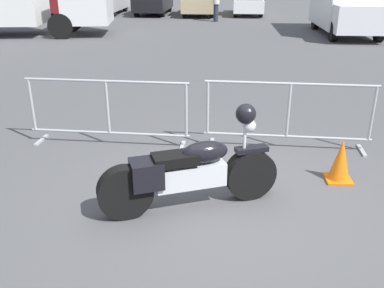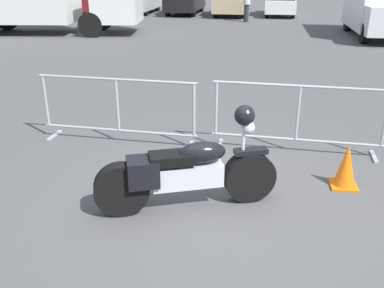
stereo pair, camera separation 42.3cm
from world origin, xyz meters
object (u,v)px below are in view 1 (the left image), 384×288
Objects in this scene: crowd_barrier_near at (108,112)px; parked_car_tan at (200,1)px; crowd_barrier_far at (288,115)px; parked_car_black at (153,1)px; parked_car_silver at (107,1)px; traffic_cone at (341,161)px; parked_car_maroon at (59,0)px; parked_car_white at (248,2)px; motorcycle at (190,171)px; delivery_van at (346,3)px; pedestrian at (216,3)px.

parked_car_tan reaches higher than crowd_barrier_near.
crowd_barrier_far is 20.01m from parked_car_black.
parked_car_silver is 22.10m from traffic_cone.
crowd_barrier_near is at bearing 179.84° from parked_car_tan.
traffic_cone is (10.76, -20.16, -0.48)m from parked_car_maroon.
parked_car_black reaches higher than traffic_cone.
parked_car_maroon is 1.08× the size of parked_car_silver.
crowd_barrier_near is at bearing 180.00° from crowd_barrier_far.
parked_car_white reaches higher than traffic_cone.
traffic_cone is at bearing -170.51° from parked_car_tan.
motorcycle is 2.12m from traffic_cone.
crowd_barrier_near is at bearing 171.95° from parked_car_white.
crowd_barrier_near is 1.00× the size of crowd_barrier_far.
parked_car_silver is at bearing -121.74° from delivery_van.
crowd_barrier_near is 0.57× the size of parked_car_maroon.
crowd_barrier_far is 0.64× the size of parked_car_white.
traffic_cone is at bearing -62.61° from crowd_barrier_far.
parked_car_black reaches higher than crowd_barrier_near.
motorcycle is 0.48× the size of parked_car_tan.
motorcycle is at bearing -155.09° from parked_car_maroon.
delivery_van is 9.30m from parked_car_tan.
parked_car_maroon is (-10.21, 19.09, 0.21)m from crowd_barrier_far.
crowd_barrier_near is 20.48m from parked_car_maroon.
crowd_barrier_far is at bearing -179.83° from parked_car_white.
parked_car_silver is (-4.67, 19.51, 0.15)m from crowd_barrier_near.
parked_car_black is at bearing -89.49° from parked_car_silver.
parked_car_tan is 2.58× the size of pedestrian.
delivery_van is 11.49m from parked_car_black.
parked_car_white is (5.44, -0.05, -0.04)m from parked_car_black.
crowd_barrier_near and crowd_barrier_far have the same top height.
parked_car_white is at bearing -88.36° from parked_car_black.
parked_car_maroon reaches higher than parked_car_white.
motorcycle is 0.52× the size of parked_car_white.
delivery_van is at bearing 95.99° from pedestrian.
parked_car_maroon reaches higher than traffic_cone.
parked_car_black is at bearing -128.66° from delivery_van.
parked_car_silver is at bearing 85.91° from motorcycle.
pedestrian reaches higher than parked_car_black.
parked_car_white is 2.39× the size of pedestrian.
parked_car_silver reaches higher than crowd_barrier_far.
motorcycle is at bearing -168.89° from parked_car_black.
crowd_barrier_far is 19.23m from parked_car_tan.
crowd_barrier_far reaches higher than traffic_cone.
pedestrian is at bearing 94.09° from crowd_barrier_far.
parked_car_black is at bearing 95.75° from crowd_barrier_near.
crowd_barrier_near is 0.52× the size of delivery_van.
delivery_van is at bearing -120.07° from parked_car_silver.
crowd_barrier_near is at bearing -172.13° from parked_car_black.
delivery_van reaches higher than parked_car_tan.
crowd_barrier_near is 2.82m from crowd_barrier_far.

